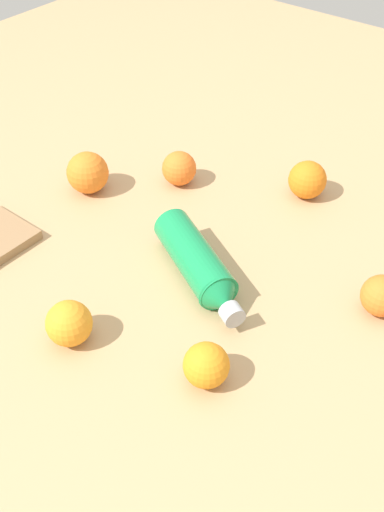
% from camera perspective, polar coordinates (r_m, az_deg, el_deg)
% --- Properties ---
extents(ground_plane, '(2.40, 2.40, 0.00)m').
position_cam_1_polar(ground_plane, '(1.08, 1.12, -0.67)').
color(ground_plane, tan).
extents(water_bottle, '(0.17, 0.25, 0.07)m').
position_cam_1_polar(water_bottle, '(1.02, 0.52, -0.75)').
color(water_bottle, '#198C4C').
rests_on(water_bottle, ground_plane).
extents(orange_0, '(0.07, 0.07, 0.07)m').
position_cam_1_polar(orange_0, '(0.88, 1.34, -10.15)').
color(orange_0, orange).
rests_on(orange_0, ground_plane).
extents(orange_1, '(0.08, 0.08, 0.08)m').
position_cam_1_polar(orange_1, '(1.24, -9.71, 7.67)').
color(orange_1, orange).
rests_on(orange_1, ground_plane).
extents(orange_2, '(0.07, 0.07, 0.07)m').
position_cam_1_polar(orange_2, '(1.01, 17.30, -3.56)').
color(orange_2, orange).
rests_on(orange_2, ground_plane).
extents(orange_3, '(0.07, 0.07, 0.07)m').
position_cam_1_polar(orange_3, '(1.25, -1.21, 8.18)').
color(orange_3, orange).
rests_on(orange_3, ground_plane).
extents(orange_4, '(0.07, 0.07, 0.07)m').
position_cam_1_polar(orange_4, '(0.94, -11.40, -6.18)').
color(orange_4, orange).
rests_on(orange_4, ground_plane).
extents(orange_5, '(0.08, 0.08, 0.08)m').
position_cam_1_polar(orange_5, '(1.23, 10.72, 7.00)').
color(orange_5, orange).
rests_on(orange_5, ground_plane).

